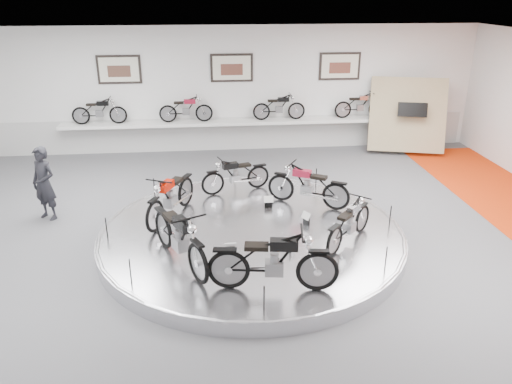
{
  "coord_description": "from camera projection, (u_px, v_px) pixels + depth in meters",
  "views": [
    {
      "loc": [
        -0.86,
        -9.14,
        5.05
      ],
      "look_at": [
        0.13,
        0.6,
        1.03
      ],
      "focal_mm": 35.0,
      "sensor_mm": 36.0,
      "label": 1
    }
  ],
  "objects": [
    {
      "name": "shelf",
      "position": [
        233.0,
        122.0,
        16.19
      ],
      "size": [
        11.0,
        0.55,
        0.1
      ],
      "primitive_type": "cube",
      "color": "silver",
      "rests_on": "wall_back"
    },
    {
      "name": "platform_rim",
      "position": [
        251.0,
        231.0,
        10.58
      ],
      "size": [
        6.4,
        6.4,
        0.1
      ],
      "primitive_type": "torus",
      "color": "#B2B2BA",
      "rests_on": "display_platform"
    },
    {
      "name": "display_panel",
      "position": [
        407.0,
        115.0,
        16.07
      ],
      "size": [
        2.56,
        1.52,
        2.3
      ],
      "primitive_type": "cube",
      "rotation": [
        -0.35,
        0.0,
        -0.26
      ],
      "color": "tan",
      "rests_on": "floor"
    },
    {
      "name": "bike_c",
      "position": [
        171.0,
        196.0,
        10.92
      ],
      "size": [
        1.33,
        1.89,
        1.06
      ],
      "primitive_type": null,
      "rotation": [
        0.0,
        0.0,
        4.28
      ],
      "color": "#C11100",
      "rests_on": "display_platform"
    },
    {
      "name": "poster_center",
      "position": [
        232.0,
        68.0,
        15.79
      ],
      "size": [
        1.35,
        0.06,
        0.88
      ],
      "primitive_type": "cube",
      "color": "silver",
      "rests_on": "wall_back"
    },
    {
      "name": "poster_right",
      "position": [
        340.0,
        66.0,
        16.11
      ],
      "size": [
        1.35,
        0.06,
        0.88
      ],
      "primitive_type": "cube",
      "color": "silver",
      "rests_on": "wall_back"
    },
    {
      "name": "floor",
      "position": [
        253.0,
        249.0,
        10.4
      ],
      "size": [
        16.0,
        16.0,
        0.0
      ],
      "primitive_type": "plane",
      "color": "#505053",
      "rests_on": "ground"
    },
    {
      "name": "ceiling",
      "position": [
        252.0,
        51.0,
        8.89
      ],
      "size": [
        16.0,
        16.0,
        0.0
      ],
      "primitive_type": "plane",
      "rotation": [
        3.14,
        0.0,
        0.0
      ],
      "color": "white",
      "rests_on": "wall_back"
    },
    {
      "name": "display_platform",
      "position": [
        251.0,
        236.0,
        10.62
      ],
      "size": [
        6.4,
        6.4,
        0.3
      ],
      "primitive_type": "cylinder",
      "color": "silver",
      "rests_on": "floor"
    },
    {
      "name": "bike_e",
      "position": [
        273.0,
        261.0,
        8.27
      ],
      "size": [
        1.95,
        0.92,
        1.1
      ],
      "primitive_type": null,
      "rotation": [
        0.0,
        0.0,
        6.14
      ],
      "color": "black",
      "rests_on": "display_platform"
    },
    {
      "name": "dado_band",
      "position": [
        233.0,
        133.0,
        16.62
      ],
      "size": [
        15.68,
        0.04,
        1.1
      ],
      "primitive_type": "cube",
      "color": "#BCBCBA",
      "rests_on": "floor"
    },
    {
      "name": "bike_b",
      "position": [
        236.0,
        175.0,
        12.39
      ],
      "size": [
        1.62,
        0.98,
        0.9
      ],
      "primitive_type": null,
      "rotation": [
        0.0,
        0.0,
        3.45
      ],
      "color": "black",
      "rests_on": "display_platform"
    },
    {
      "name": "wall_back",
      "position": [
        232.0,
        90.0,
        16.09
      ],
      "size": [
        16.0,
        0.0,
        16.0
      ],
      "primitive_type": "plane",
      "rotation": [
        1.57,
        0.0,
        0.0
      ],
      "color": "white",
      "rests_on": "floor"
    },
    {
      "name": "bike_f",
      "position": [
        349.0,
        223.0,
        9.84
      ],
      "size": [
        1.43,
        1.51,
        0.9
      ],
      "primitive_type": null,
      "rotation": [
        0.0,
        0.0,
        7.12
      ],
      "color": "#9E9DA1",
      "rests_on": "display_platform"
    },
    {
      "name": "poster_left",
      "position": [
        119.0,
        70.0,
        15.46
      ],
      "size": [
        1.35,
        0.06,
        0.88
      ],
      "primitive_type": "cube",
      "color": "silver",
      "rests_on": "wall_back"
    },
    {
      "name": "shelf_bike_a",
      "position": [
        99.0,
        113.0,
        15.64
      ],
      "size": [
        1.22,
        0.43,
        0.73
      ],
      "primitive_type": null,
      "color": "black",
      "rests_on": "shelf"
    },
    {
      "name": "bike_a",
      "position": [
        308.0,
        185.0,
        11.57
      ],
      "size": [
        1.77,
        1.36,
        1.0
      ],
      "primitive_type": null,
      "rotation": [
        0.0,
        0.0,
        2.62
      ],
      "color": "maroon",
      "rests_on": "display_platform"
    },
    {
      "name": "shelf_bike_b",
      "position": [
        186.0,
        111.0,
        15.89
      ],
      "size": [
        1.22,
        0.43,
        0.73
      ],
      "primitive_type": null,
      "color": "maroon",
      "rests_on": "shelf"
    },
    {
      "name": "shelf_bike_c",
      "position": [
        279.0,
        109.0,
        16.17
      ],
      "size": [
        1.22,
        0.43,
        0.73
      ],
      "primitive_type": null,
      "color": "black",
      "rests_on": "shelf"
    },
    {
      "name": "bike_d",
      "position": [
        179.0,
        236.0,
        9.06
      ],
      "size": [
        1.46,
        2.02,
        1.13
      ],
      "primitive_type": null,
      "rotation": [
        0.0,
        0.0,
        5.17
      ],
      "color": "black",
      "rests_on": "display_platform"
    },
    {
      "name": "shelf_bike_d",
      "position": [
        360.0,
        107.0,
        16.43
      ],
      "size": [
        1.22,
        0.43,
        0.73
      ],
      "primitive_type": null,
      "color": "#9E9DA1",
      "rests_on": "shelf"
    },
    {
      "name": "visitor",
      "position": [
        44.0,
        184.0,
        11.48
      ],
      "size": [
        0.76,
        0.69,
        1.74
      ],
      "primitive_type": "imported",
      "rotation": [
        0.0,
        0.0,
        -0.54
      ],
      "color": "black",
      "rests_on": "floor"
    }
  ]
}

